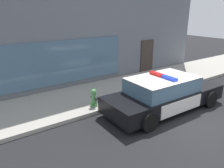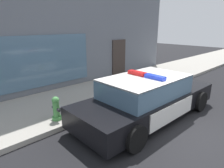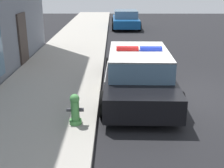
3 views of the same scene
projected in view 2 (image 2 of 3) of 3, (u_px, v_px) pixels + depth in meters
The scene contains 4 objects.
ground at pixel (184, 131), 5.57m from camera, with size 48.00×48.00×0.00m, color black.
sidewalk at pixel (94, 94), 8.29m from camera, with size 48.00×3.18×0.15m, color #A39E93.
police_cruiser at pixel (147, 98), 6.20m from camera, with size 5.21×2.17×1.49m.
fire_hydrant at pixel (56, 109), 5.82m from camera, with size 0.34×0.39×0.73m.
Camera 2 is at (-4.90, -2.14, 2.87)m, focal length 31.50 mm.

